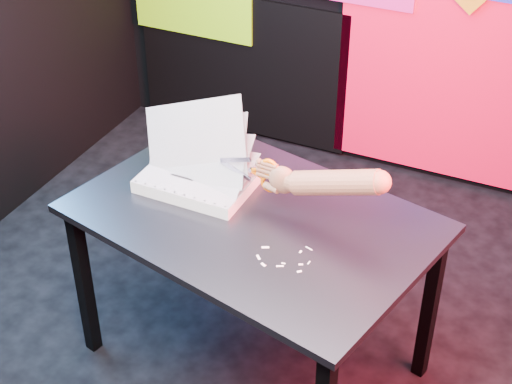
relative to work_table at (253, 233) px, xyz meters
The scene contains 7 objects.
room 0.72m from the work_table, 119.26° to the left, with size 3.01×3.01×2.71m.
backdrop 1.68m from the work_table, 91.62° to the left, with size 2.88×0.05×2.08m.
work_table is the anchor object (origin of this frame).
printout_stack 0.31m from the work_table, 162.58° to the left, with size 0.48×0.31×0.38m.
scissors 0.24m from the work_table, 75.52° to the left, with size 0.25×0.03×0.14m.
hand_forearm 0.38m from the work_table, ahead, with size 0.50×0.12×0.21m.
paper_clippings 0.28m from the work_table, 44.43° to the right, with size 0.18×0.16×0.00m.
Camera 1 is at (1.09, -2.28, 2.45)m, focal length 55.00 mm.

